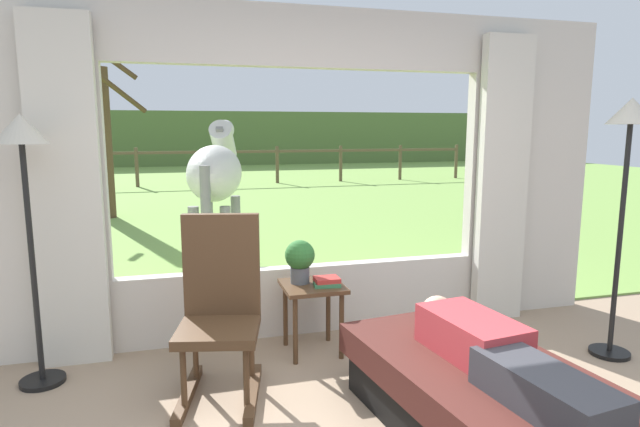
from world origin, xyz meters
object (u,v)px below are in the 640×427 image
(floor_lamp_right, at_px, (628,150))
(pasture_tree, at_px, (103,138))
(horse, at_px, (216,174))
(rocking_chair, at_px, (220,308))
(side_table, at_px, (313,297))
(floor_lamp_left, at_px, (24,169))
(recliner_sofa, at_px, (484,402))
(book_stack, at_px, (327,282))
(reclining_person, at_px, (492,351))
(potted_plant, at_px, (300,259))

(floor_lamp_right, bearing_deg, pasture_tree, 120.21)
(horse, bearing_deg, rocking_chair, -80.89)
(side_table, bearing_deg, horse, 102.62)
(horse, bearing_deg, side_table, -63.99)
(floor_lamp_left, bearing_deg, recliner_sofa, -28.89)
(side_table, bearing_deg, floor_lamp_right, -16.85)
(floor_lamp_right, xyz_separation_m, horse, (-2.60, 2.88, -0.34))
(book_stack, bearing_deg, floor_lamp_right, -16.06)
(side_table, xyz_separation_m, floor_lamp_left, (-1.83, -0.01, 0.97))
(reclining_person, distance_m, rocking_chair, 1.61)
(floor_lamp_left, bearing_deg, book_stack, -1.56)
(reclining_person, relative_size, potted_plant, 4.49)
(reclining_person, bearing_deg, potted_plant, 107.54)
(reclining_person, xyz_separation_m, floor_lamp_right, (1.51, 0.75, 0.98))
(book_stack, bearing_deg, horse, 104.49)
(floor_lamp_left, xyz_separation_m, floor_lamp_right, (3.92, -0.63, 0.10))
(side_table, relative_size, pasture_tree, 0.16)
(side_table, relative_size, book_stack, 2.51)
(rocking_chair, xyz_separation_m, book_stack, (0.79, 0.36, 0.00))
(floor_lamp_right, bearing_deg, rocking_chair, 175.56)
(side_table, height_order, pasture_tree, pasture_tree)
(rocking_chair, height_order, floor_lamp_right, floor_lamp_right)
(floor_lamp_left, height_order, pasture_tree, pasture_tree)
(side_table, bearing_deg, floor_lamp_left, -179.82)
(recliner_sofa, xyz_separation_m, rocking_chair, (-1.29, 0.92, 0.33))
(potted_plant, xyz_separation_m, horse, (-0.42, 2.18, 0.45))
(recliner_sofa, height_order, reclining_person, reclining_person)
(rocking_chair, bearing_deg, floor_lamp_right, 8.56)
(reclining_person, bearing_deg, book_stack, 103.20)
(reclining_person, relative_size, floor_lamp_right, 0.77)
(horse, bearing_deg, recliner_sofa, -59.70)
(reclining_person, bearing_deg, side_table, 105.73)
(floor_lamp_left, distance_m, pasture_tree, 6.69)
(side_table, distance_m, floor_lamp_left, 2.07)
(pasture_tree, bearing_deg, floor_lamp_right, -59.79)
(reclining_person, relative_size, book_stack, 6.92)
(recliner_sofa, distance_m, rocking_chair, 1.62)
(side_table, distance_m, floor_lamp_right, 2.44)
(floor_lamp_right, distance_m, pasture_tree, 8.46)
(recliner_sofa, xyz_separation_m, reclining_person, (0.00, -0.05, 0.30))
(book_stack, relative_size, floor_lamp_left, 0.12)
(pasture_tree, bearing_deg, recliner_sofa, -71.06)
(book_stack, distance_m, floor_lamp_right, 2.29)
(horse, height_order, pasture_tree, pasture_tree)
(side_table, distance_m, potted_plant, 0.29)
(floor_lamp_right, height_order, pasture_tree, pasture_tree)
(rocking_chair, relative_size, book_stack, 5.40)
(potted_plant, height_order, book_stack, potted_plant)
(potted_plant, bearing_deg, horse, 100.95)
(potted_plant, xyz_separation_m, floor_lamp_left, (-1.75, -0.07, 0.70))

